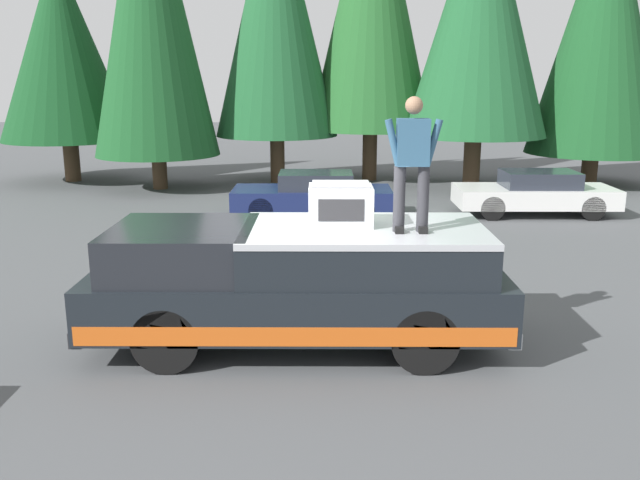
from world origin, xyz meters
TOP-DOWN VIEW (x-y plane):
  - ground_plane at (0.00, 0.00)m, footprint 90.00×90.00m
  - pickup_truck at (-0.29, 0.15)m, footprint 2.01×5.54m
  - compressor_unit at (-0.16, -0.41)m, footprint 0.65×0.84m
  - person_on_truck_bed at (-0.54, -1.29)m, footprint 0.29×0.72m
  - parked_car_white at (8.61, -5.77)m, footprint 1.64×4.10m
  - parked_car_navy at (8.35, 0.09)m, footprint 1.64×4.10m
  - conifer_far_left at (13.70, -9.15)m, footprint 4.38×4.38m
  - conifer_left at (13.17, -5.06)m, footprint 4.56×4.56m
  - conifer_center_right at (14.17, 1.40)m, footprint 4.10×4.10m
  - conifer_right at (12.78, 5.14)m, footprint 3.94×3.94m
  - conifer_far_right at (14.43, 8.58)m, footprint 4.44×4.44m

SIDE VIEW (x-z plane):
  - ground_plane at x=0.00m, z-range 0.00..0.00m
  - parked_car_white at x=8.61m, z-range 0.00..1.16m
  - parked_car_navy at x=8.35m, z-range 0.00..1.16m
  - pickup_truck at x=-0.29m, z-range 0.05..1.70m
  - compressor_unit at x=-0.16m, z-range 1.65..2.21m
  - person_on_truck_bed at x=-0.54m, z-range 1.71..3.40m
  - conifer_far_right at x=14.43m, z-range 0.70..8.29m
  - conifer_far_left at x=13.70m, z-range 0.52..9.92m
  - conifer_left at x=13.17m, z-range 0.83..10.28m
  - conifer_center_right at x=14.17m, z-range 0.79..10.63m
  - conifer_right at x=12.78m, z-range 0.54..11.08m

